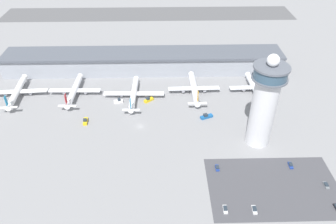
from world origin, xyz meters
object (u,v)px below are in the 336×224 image
Objects in this scene: airplane_gate_bravo at (74,90)px; service_truck_water at (149,100)px; car_navy_sedan at (217,168)px; car_grey_coupe at (225,209)px; service_truck_catering at (85,121)px; car_green_van at (291,165)px; service_truck_baggage at (206,116)px; service_truck_fuel at (119,101)px; car_silver_sedan at (254,210)px; airplane_gate_echo at (254,87)px; car_black_suv at (326,185)px; control_tower at (264,103)px; airplane_gate_alpha at (17,91)px; airplane_gate_delta at (194,88)px; airplane_gate_charlie at (134,94)px.

service_truck_water is (50.96, -8.41, -3.02)m from airplane_gate_bravo.
car_grey_coupe is at bearing -90.47° from car_navy_sedan.
service_truck_catering reaches higher than car_green_van.
service_truck_baggage is at bearing 90.60° from car_navy_sedan.
service_truck_water reaches higher than car_green_van.
service_truck_fuel reaches higher than car_silver_sedan.
service_truck_water is 1.45× the size of car_green_van.
airplane_gate_echo is 8.05× the size of car_black_suv.
control_tower is at bearing -40.95° from service_truck_baggage.
car_grey_coupe is at bearing -41.62° from service_truck_catering.
car_grey_coupe is at bearing -37.46° from airplane_gate_alpha.
control_tower is at bearing -10.99° from service_truck_catering.
control_tower is 1.32× the size of airplane_gate_alpha.
car_black_suv is at bearing 14.07° from car_grey_coupe.
car_silver_sedan is at bearing -34.90° from airplane_gate_alpha.
airplane_gate_echo is 105.55m from car_grey_coupe.
service_truck_fuel is at bearing -169.24° from airplane_gate_delta.
airplane_gate_delta reaches higher than service_truck_baggage.
airplane_gate_charlie is (79.36, -3.67, -0.53)m from airplane_gate_alpha.
car_black_suv is at bearing 19.34° from car_silver_sedan.
service_truck_fuel is (69.30, -8.54, -3.28)m from airplane_gate_alpha.
car_navy_sedan is at bearing -85.39° from airplane_gate_delta.
service_truck_water is (10.02, -3.77, -2.75)m from airplane_gate_charlie.
airplane_gate_charlie is 6.53× the size of service_truck_fuel.
airplane_gate_echo reaches higher than car_navy_sedan.
car_navy_sedan is 0.91× the size of car_grey_coupe.
airplane_gate_delta is at bearing 0.18° from airplane_gate_bravo.
airplane_gate_bravo is at bearing 140.81° from car_navy_sedan.
airplane_gate_delta is 9.34× the size of car_navy_sedan.
airplane_gate_delta is at bearing 123.98° from car_black_suv.
airplane_gate_alpha is 120.68m from airplane_gate_delta.
airplane_gate_delta is 32.64m from service_truck_water.
airplane_gate_delta is (-31.48, 50.84, -22.26)m from control_tower.
service_truck_water is at bearing 112.44° from car_grey_coupe.
car_green_van is (44.41, -71.15, -3.80)m from airplane_gate_delta.
airplane_gate_delta reaches higher than airplane_gate_charlie.
service_truck_catering is at bearing -130.25° from service_truck_fuel.
car_green_van is at bearing -32.66° from service_truck_fuel.
service_truck_fuel is 113.76m from car_green_van.
airplane_gate_echo is at bearing 78.52° from control_tower.
car_green_van is at bearing -57.52° from control_tower.
service_truck_baggage is 1.80× the size of car_grey_coupe.
car_grey_coupe is at bearing -165.93° from car_black_suv.
airplane_gate_echo is 5.80× the size of service_truck_fuel.
airplane_gate_echo is at bearing 16.13° from service_truck_catering.
service_truck_baggage is 1.97× the size of car_navy_sedan.
airplane_gate_delta is 72.38m from car_navy_sedan.
control_tower is 43.05m from service_truck_baggage.
car_green_van is (113.95, -39.92, -0.45)m from service_truck_catering.
airplane_gate_bravo is at bearing -179.82° from airplane_gate_delta.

